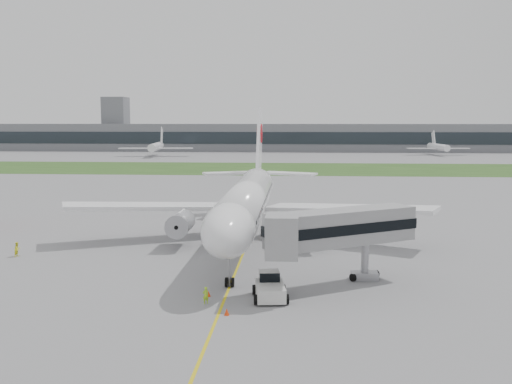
# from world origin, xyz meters

# --- Properties ---
(ground) EXTENTS (600.00, 600.00, 0.00)m
(ground) POSITION_xyz_m (0.00, 0.00, 0.00)
(ground) COLOR gray
(ground) RESTS_ON ground
(apron_markings) EXTENTS (70.00, 70.00, 0.04)m
(apron_markings) POSITION_xyz_m (0.00, -5.00, 0.00)
(apron_markings) COLOR gold
(apron_markings) RESTS_ON ground
(grass_strip) EXTENTS (600.00, 50.00, 0.02)m
(grass_strip) POSITION_xyz_m (0.00, 120.00, 0.01)
(grass_strip) COLOR #27491B
(grass_strip) RESTS_ON ground
(terminal_building) EXTENTS (320.00, 22.30, 14.00)m
(terminal_building) POSITION_xyz_m (0.00, 229.87, 7.00)
(terminal_building) COLOR gray
(terminal_building) RESTS_ON ground
(control_tower) EXTENTS (12.00, 12.00, 56.00)m
(control_tower) POSITION_xyz_m (-90.00, 232.00, 0.00)
(control_tower) COLOR gray
(control_tower) RESTS_ON ground
(airliner) EXTENTS (48.13, 53.95, 17.88)m
(airliner) POSITION_xyz_m (0.00, 4.87, 5.66)
(airliner) COLOR white
(airliner) RESTS_ON ground
(pushback_tug) EXTENTS (3.43, 4.67, 2.25)m
(pushback_tug) POSITION_xyz_m (3.96, -18.14, 1.04)
(pushback_tug) COLOR silver
(pushback_tug) RESTS_ON ground
(jet_bridge) EXTENTS (14.99, 11.85, 7.51)m
(jet_bridge) POSITION_xyz_m (9.75, -14.33, 5.56)
(jet_bridge) COLOR gray
(jet_bridge) RESTS_ON ground
(safety_cone_left) EXTENTS (0.36, 0.36, 0.49)m
(safety_cone_left) POSITION_xyz_m (-1.53, -18.06, 0.25)
(safety_cone_left) COLOR #EF390C
(safety_cone_left) RESTS_ON ground
(safety_cone_right) EXTENTS (0.42, 0.42, 0.58)m
(safety_cone_right) POSITION_xyz_m (0.70, -22.89, 0.29)
(safety_cone_right) COLOR #EF390C
(safety_cone_right) RESTS_ON ground
(ground_crew_near) EXTENTS (0.65, 0.58, 1.50)m
(ground_crew_near) POSITION_xyz_m (-1.46, -20.14, 0.75)
(ground_crew_near) COLOR #A6E225
(ground_crew_near) RESTS_ON ground
(ground_crew_far) EXTENTS (0.79, 0.93, 1.70)m
(ground_crew_far) POSITION_xyz_m (-25.94, -4.67, 0.85)
(ground_crew_far) COLOR #F9F829
(ground_crew_far) RESTS_ON ground
(distant_aircraft_left) EXTENTS (35.30, 31.96, 12.33)m
(distant_aircraft_left) POSITION_xyz_m (-55.73, 180.29, 0.00)
(distant_aircraft_left) COLOR white
(distant_aircraft_left) RESTS_ON ground
(distant_aircraft_right) EXTENTS (29.73, 26.67, 10.73)m
(distant_aircraft_right) POSITION_xyz_m (70.50, 198.23, 0.00)
(distant_aircraft_right) COLOR white
(distant_aircraft_right) RESTS_ON ground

